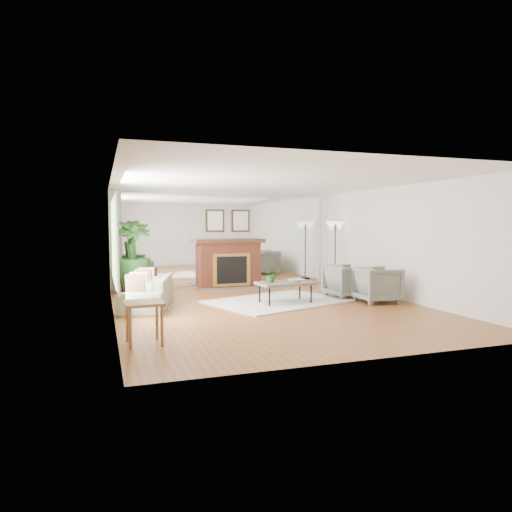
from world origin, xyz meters
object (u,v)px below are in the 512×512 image
object	(u,v)px
armchair_back	(346,281)
potted_ficus	(132,255)
armchair_front	(377,285)
side_table	(144,308)
sofa	(147,292)
coffee_table	(285,284)
fireplace	(230,262)
floor_lamp	(335,231)

from	to	relation	value
armchair_back	potted_ficus	distance (m)	5.00
armchair_front	side_table	bearing A→B (deg)	113.48
sofa	coffee_table	bearing A→B (deg)	93.28
fireplace	armchair_front	distance (m)	4.01
potted_ficus	side_table	bearing A→B (deg)	-91.85
coffee_table	sofa	bearing A→B (deg)	168.96
floor_lamp	fireplace	bearing A→B (deg)	164.60
potted_ficus	floor_lamp	size ratio (longest dim) A/B	1.01
armchair_front	floor_lamp	size ratio (longest dim) A/B	0.48
floor_lamp	armchair_front	bearing A→B (deg)	-98.02
sofa	side_table	distance (m)	2.89
sofa	side_table	world-z (taller)	sofa
side_table	coffee_table	bearing A→B (deg)	37.14
potted_ficus	floor_lamp	bearing A→B (deg)	-2.95
armchair_back	armchair_front	world-z (taller)	armchair_front
coffee_table	fireplace	bearing A→B (deg)	98.71
fireplace	floor_lamp	world-z (taller)	fireplace
side_table	potted_ficus	size ratio (longest dim) A/B	0.34
sofa	floor_lamp	distance (m)	5.38
armchair_front	floor_lamp	bearing A→B (deg)	-5.11
armchair_back	fireplace	bearing A→B (deg)	33.71
side_table	potted_ficus	xyz separation A→B (m)	(0.15, 4.64, 0.44)
floor_lamp	coffee_table	bearing A→B (deg)	-138.12
coffee_table	armchair_front	distance (m)	1.98
coffee_table	potted_ficus	distance (m)	3.76
armchair_front	side_table	world-z (taller)	armchair_front
coffee_table	sofa	distance (m)	2.81
coffee_table	floor_lamp	size ratio (longest dim) A/B	0.69
side_table	armchair_back	bearing A→B (deg)	29.52
coffee_table	sofa	world-z (taller)	sofa
fireplace	potted_ficus	bearing A→B (deg)	-169.22
sofa	floor_lamp	bearing A→B (deg)	120.92
fireplace	side_table	size ratio (longest dim) A/B	3.45
fireplace	side_table	xyz separation A→B (m)	(-2.65, -5.11, -0.16)
coffee_table	armchair_back	bearing A→B (deg)	11.59
fireplace	sofa	bearing A→B (deg)	-136.11
armchair_back	coffee_table	bearing A→B (deg)	95.27
fireplace	potted_ficus	xyz separation A→B (m)	(-2.50, -0.48, 0.28)
side_table	potted_ficus	world-z (taller)	potted_ficus
sofa	potted_ficus	world-z (taller)	potted_ficus
sofa	potted_ficus	size ratio (longest dim) A/B	1.20
fireplace	floor_lamp	size ratio (longest dim) A/B	1.18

